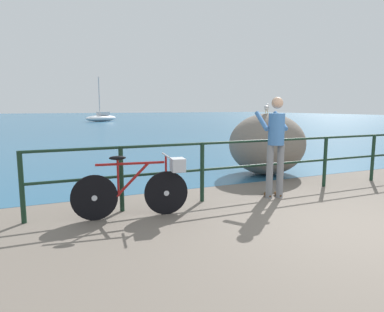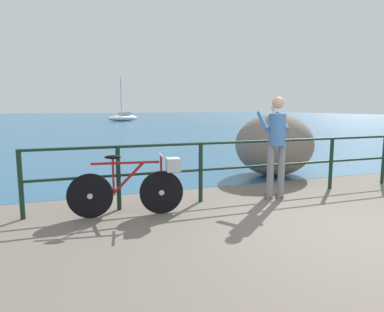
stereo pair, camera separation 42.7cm
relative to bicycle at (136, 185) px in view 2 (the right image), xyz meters
name	(u,v)px [view 2 (the right image)]	position (x,y,z in m)	size (l,w,h in m)	color
ground_plane	(124,132)	(2.55, 18.23, -0.51)	(120.00, 120.00, 0.10)	#6B6056
sea_surface	(94,118)	(2.55, 46.27, -0.46)	(120.00, 90.00, 0.01)	#285B7F
promenade_railing	(271,161)	(2.55, 0.37, 0.17)	(8.35, 0.07, 1.02)	black
bicycle	(136,185)	(0.00, 0.00, 0.00)	(1.69, 0.48, 0.92)	black
person_at_railing	(276,143)	(2.46, 0.09, 0.53)	(0.54, 0.67, 1.78)	slate
breakwater_boulder_main	(274,145)	(3.64, 1.93, 0.26)	(1.87, 1.70, 1.46)	slate
seagull	(274,107)	(3.58, 1.91, 1.13)	(0.28, 0.29, 0.23)	gold
sailboat	(123,117)	(4.97, 34.59, -0.04)	(4.37, 3.55, 4.90)	white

